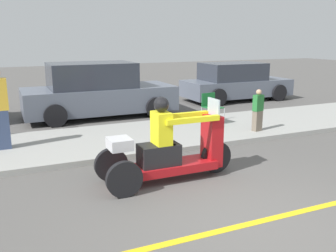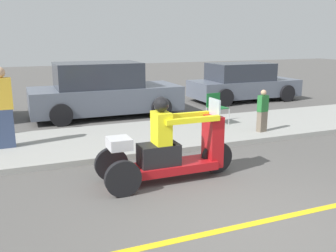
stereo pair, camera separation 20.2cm
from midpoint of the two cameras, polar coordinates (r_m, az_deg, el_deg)
ground_plane at (r=5.35m, az=14.26°, el=-14.18°), size 60.00×60.00×0.00m
lane_stripe at (r=5.09m, az=9.59°, el=-15.38°), size 24.00×0.12×0.01m
sidewalk_strip at (r=9.17m, az=-2.92°, el=-1.63°), size 28.00×2.80×0.12m
motorcycle_trike at (r=6.45m, az=1.04°, el=-3.89°), size 2.46×0.85×1.48m
spectator_near_curb at (r=9.62m, az=14.79°, el=2.14°), size 0.28×0.20×1.06m
spectator_by_tree at (r=8.60m, az=-23.21°, el=2.35°), size 0.41×0.25×1.72m
folding_chair_curbside at (r=10.31m, az=7.84°, el=3.17°), size 0.51×0.51×0.82m
parked_car_lot_center at (r=14.96m, az=11.71°, el=6.45°), size 4.23×1.93×1.46m
parked_car_lot_right at (r=11.87m, az=-9.33°, el=5.24°), size 4.61×2.06×1.68m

